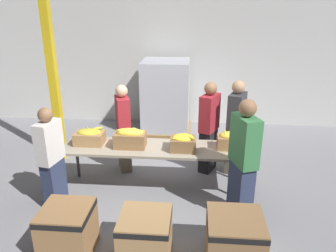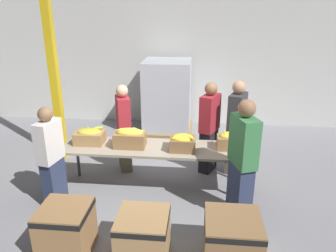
{
  "view_description": "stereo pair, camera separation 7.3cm",
  "coord_description": "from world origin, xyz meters",
  "px_view_note": "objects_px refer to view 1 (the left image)",
  "views": [
    {
      "loc": [
        0.55,
        -4.67,
        2.85
      ],
      "look_at": [
        0.14,
        0.29,
        1.0
      ],
      "focal_mm": 35.0,
      "sensor_mm": 36.0,
      "label": 1
    },
    {
      "loc": [
        0.63,
        -4.66,
        2.85
      ],
      "look_at": [
        0.14,
        0.29,
        1.0
      ],
      "focal_mm": 35.0,
      "sensor_mm": 36.0,
      "label": 2
    }
  ],
  "objects_px": {
    "banana_box_2": "(183,142)",
    "pallet_stack_0": "(166,98)",
    "volunteer_1": "(243,161)",
    "volunteer_4": "(209,128)",
    "sorting_table": "(158,150)",
    "volunteer_2": "(235,128)",
    "volunteer_0": "(123,129)",
    "banana_box_0": "(90,137)",
    "banana_box_1": "(130,138)",
    "donation_bin_1": "(145,235)",
    "volunteer_3": "(51,159)",
    "donation_bin_0": "(68,229)",
    "donation_bin_2": "(234,239)",
    "support_pillar": "(50,56)",
    "banana_box_3": "(231,140)"
  },
  "relations": [
    {
      "from": "banana_box_3",
      "to": "banana_box_0",
      "type": "bearing_deg",
      "value": -179.99
    },
    {
      "from": "donation_bin_1",
      "to": "banana_box_1",
      "type": "bearing_deg",
      "value": 106.57
    },
    {
      "from": "volunteer_0",
      "to": "donation_bin_1",
      "type": "distance_m",
      "value": 2.36
    },
    {
      "from": "banana_box_1",
      "to": "volunteer_0",
      "type": "xyz_separation_m",
      "value": [
        -0.25,
        0.68,
        -0.12
      ]
    },
    {
      "from": "volunteer_3",
      "to": "banana_box_1",
      "type": "bearing_deg",
      "value": -50.74
    },
    {
      "from": "volunteer_1",
      "to": "volunteer_3",
      "type": "distance_m",
      "value": 2.71
    },
    {
      "from": "banana_box_1",
      "to": "donation_bin_0",
      "type": "xyz_separation_m",
      "value": [
        -0.48,
        -1.53,
        -0.56
      ]
    },
    {
      "from": "sorting_table",
      "to": "banana_box_3",
      "type": "distance_m",
      "value": 1.15
    },
    {
      "from": "volunteer_3",
      "to": "banana_box_0",
      "type": "bearing_deg",
      "value": -19.48
    },
    {
      "from": "banana_box_0",
      "to": "volunteer_1",
      "type": "relative_size",
      "value": 0.26
    },
    {
      "from": "support_pillar",
      "to": "pallet_stack_0",
      "type": "relative_size",
      "value": 2.36
    },
    {
      "from": "donation_bin_2",
      "to": "pallet_stack_0",
      "type": "bearing_deg",
      "value": 105.73
    },
    {
      "from": "banana_box_0",
      "to": "donation_bin_1",
      "type": "distance_m",
      "value": 2.04
    },
    {
      "from": "volunteer_4",
      "to": "donation_bin_0",
      "type": "distance_m",
      "value": 2.91
    },
    {
      "from": "banana_box_0",
      "to": "donation_bin_0",
      "type": "height_order",
      "value": "banana_box_0"
    },
    {
      "from": "volunteer_0",
      "to": "volunteer_1",
      "type": "relative_size",
      "value": 0.91
    },
    {
      "from": "banana_box_0",
      "to": "donation_bin_2",
      "type": "distance_m",
      "value": 2.74
    },
    {
      "from": "banana_box_3",
      "to": "volunteer_2",
      "type": "relative_size",
      "value": 0.24
    },
    {
      "from": "donation_bin_0",
      "to": "donation_bin_1",
      "type": "relative_size",
      "value": 1.04
    },
    {
      "from": "banana_box_0",
      "to": "volunteer_0",
      "type": "distance_m",
      "value": 0.74
    },
    {
      "from": "sorting_table",
      "to": "donation_bin_1",
      "type": "height_order",
      "value": "sorting_table"
    },
    {
      "from": "sorting_table",
      "to": "volunteer_0",
      "type": "height_order",
      "value": "volunteer_0"
    },
    {
      "from": "volunteer_2",
      "to": "volunteer_3",
      "type": "bearing_deg",
      "value": -43.44
    },
    {
      "from": "sorting_table",
      "to": "banana_box_0",
      "type": "height_order",
      "value": "banana_box_0"
    },
    {
      "from": "banana_box_3",
      "to": "donation_bin_0",
      "type": "bearing_deg",
      "value": -141.82
    },
    {
      "from": "banana_box_3",
      "to": "sorting_table",
      "type": "bearing_deg",
      "value": -177.51
    },
    {
      "from": "volunteer_0",
      "to": "volunteer_4",
      "type": "relative_size",
      "value": 0.97
    },
    {
      "from": "banana_box_2",
      "to": "volunteer_4",
      "type": "bearing_deg",
      "value": 62.5
    },
    {
      "from": "volunteer_0",
      "to": "donation_bin_1",
      "type": "height_order",
      "value": "volunteer_0"
    },
    {
      "from": "banana_box_0",
      "to": "pallet_stack_0",
      "type": "height_order",
      "value": "pallet_stack_0"
    },
    {
      "from": "volunteer_1",
      "to": "volunteer_4",
      "type": "height_order",
      "value": "volunteer_1"
    },
    {
      "from": "pallet_stack_0",
      "to": "banana_box_3",
      "type": "bearing_deg",
      "value": -63.86
    },
    {
      "from": "volunteer_2",
      "to": "donation_bin_0",
      "type": "height_order",
      "value": "volunteer_2"
    },
    {
      "from": "banana_box_2",
      "to": "pallet_stack_0",
      "type": "relative_size",
      "value": 0.23
    },
    {
      "from": "banana_box_1",
      "to": "donation_bin_0",
      "type": "distance_m",
      "value": 1.7
    },
    {
      "from": "banana_box_1",
      "to": "pallet_stack_0",
      "type": "relative_size",
      "value": 0.29
    },
    {
      "from": "sorting_table",
      "to": "volunteer_3",
      "type": "distance_m",
      "value": 1.59
    },
    {
      "from": "sorting_table",
      "to": "volunteer_2",
      "type": "xyz_separation_m",
      "value": [
        1.28,
        0.74,
        0.13
      ]
    },
    {
      "from": "banana_box_0",
      "to": "donation_bin_2",
      "type": "bearing_deg",
      "value": -36.61
    },
    {
      "from": "sorting_table",
      "to": "volunteer_0",
      "type": "bearing_deg",
      "value": 136.45
    },
    {
      "from": "banana_box_3",
      "to": "donation_bin_1",
      "type": "distance_m",
      "value": 2.03
    },
    {
      "from": "sorting_table",
      "to": "volunteer_1",
      "type": "xyz_separation_m",
      "value": [
        1.23,
        -0.62,
        0.16
      ]
    },
    {
      "from": "volunteer_3",
      "to": "support_pillar",
      "type": "height_order",
      "value": "support_pillar"
    },
    {
      "from": "sorting_table",
      "to": "volunteer_2",
      "type": "height_order",
      "value": "volunteer_2"
    },
    {
      "from": "banana_box_1",
      "to": "donation_bin_1",
      "type": "height_order",
      "value": "banana_box_1"
    },
    {
      "from": "donation_bin_0",
      "to": "banana_box_1",
      "type": "bearing_deg",
      "value": 72.53
    },
    {
      "from": "sorting_table",
      "to": "banana_box_1",
      "type": "relative_size",
      "value": 6.19
    },
    {
      "from": "volunteer_3",
      "to": "pallet_stack_0",
      "type": "relative_size",
      "value": 0.91
    },
    {
      "from": "donation_bin_1",
      "to": "support_pillar",
      "type": "bearing_deg",
      "value": 128.54
    },
    {
      "from": "volunteer_4",
      "to": "support_pillar",
      "type": "distance_m",
      "value": 3.09
    }
  ]
}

